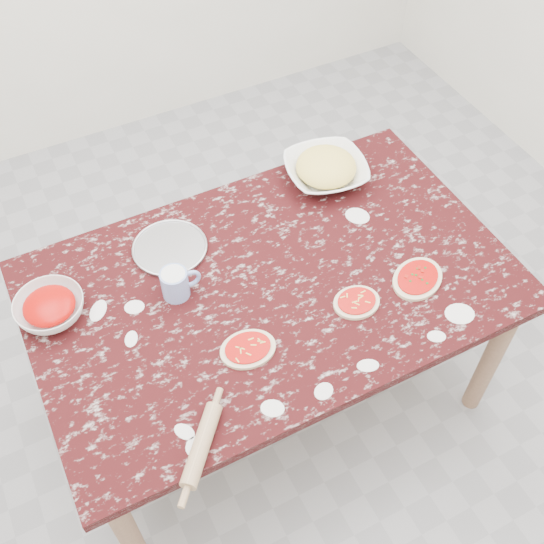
{
  "coord_description": "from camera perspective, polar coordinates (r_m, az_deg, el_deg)",
  "views": [
    {
      "loc": [
        -0.61,
        -1.21,
        2.46
      ],
      "look_at": [
        0.0,
        0.0,
        0.8
      ],
      "focal_mm": 43.03,
      "sensor_mm": 36.0,
      "label": 1
    }
  ],
  "objects": [
    {
      "name": "ground",
      "position": [
        2.81,
        0.0,
        -10.37
      ],
      "size": [
        4.0,
        4.0,
        0.0
      ],
      "primitive_type": "plane",
      "color": "gray"
    },
    {
      "name": "worktable",
      "position": [
        2.25,
        0.0,
        -2.14
      ],
      "size": [
        1.6,
        1.0,
        0.75
      ],
      "color": "black",
      "rests_on": "ground"
    },
    {
      "name": "pizza_tray",
      "position": [
        2.3,
        -8.92,
        2.06
      ],
      "size": [
        0.34,
        0.34,
        0.01
      ],
      "primitive_type": "cylinder",
      "rotation": [
        0.0,
        0.0,
        -0.41
      ],
      "color": "#B2B2B7",
      "rests_on": "worktable"
    },
    {
      "name": "sauce_bowl",
      "position": [
        2.19,
        -18.83,
        -3.03
      ],
      "size": [
        0.29,
        0.29,
        0.07
      ],
      "primitive_type": "imported",
      "rotation": [
        0.0,
        0.0,
        -0.36
      ],
      "color": "white",
      "rests_on": "worktable"
    },
    {
      "name": "cheese_bowl",
      "position": [
        2.51,
        4.72,
        8.79
      ],
      "size": [
        0.35,
        0.35,
        0.07
      ],
      "primitive_type": "imported",
      "rotation": [
        0.0,
        0.0,
        -0.17
      ],
      "color": "white",
      "rests_on": "worktable"
    },
    {
      "name": "flour_mug",
      "position": [
        2.13,
        -8.39,
        -0.96
      ],
      "size": [
        0.13,
        0.09,
        0.11
      ],
      "color": "#869DDC",
      "rests_on": "worktable"
    },
    {
      "name": "pizza_left",
      "position": [
        2.02,
        -2.12,
        -6.74
      ],
      "size": [
        0.19,
        0.15,
        0.02
      ],
      "color": "beige",
      "rests_on": "worktable"
    },
    {
      "name": "pizza_mid",
      "position": [
        2.14,
        7.4,
        -2.63
      ],
      "size": [
        0.16,
        0.14,
        0.02
      ],
      "color": "beige",
      "rests_on": "worktable"
    },
    {
      "name": "pizza_right",
      "position": [
        2.23,
        12.6,
        -0.56
      ],
      "size": [
        0.24,
        0.22,
        0.02
      ],
      "color": "beige",
      "rests_on": "worktable"
    },
    {
      "name": "rolling_pin",
      "position": [
        1.86,
        -6.18,
        -14.8
      ],
      "size": [
        0.2,
        0.22,
        0.05
      ],
      "primitive_type": "cylinder",
      "rotation": [
        0.0,
        1.57,
        0.86
      ],
      "color": "tan",
      "rests_on": "worktable"
    }
  ]
}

